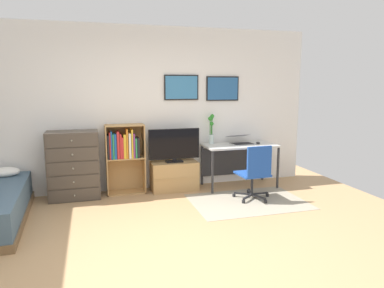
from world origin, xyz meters
TOP-DOWN VIEW (x-y plane):
  - ground_plane at (0.00, 0.00)m, footprint 7.20×7.20m
  - wall_back_with_posters at (0.02, 2.43)m, footprint 6.12×0.09m
  - area_rug at (1.54, 1.25)m, footprint 1.70×1.20m
  - dresser at (-0.99, 2.15)m, footprint 0.77×0.46m
  - bookshelf at (-0.22, 2.21)m, footprint 0.62×0.30m
  - tv_stand at (0.60, 2.17)m, footprint 0.77×0.41m
  - television at (0.60, 2.15)m, footprint 0.86×0.16m
  - desk at (1.74, 2.14)m, footprint 1.24×0.62m
  - office_chair at (1.66, 1.29)m, footprint 0.57×0.58m
  - laptop at (1.78, 2.15)m, footprint 0.41×0.44m
  - computer_mouse at (2.07, 2.04)m, footprint 0.06×0.10m
  - bamboo_vase at (1.29, 2.29)m, footprint 0.11×0.10m

SIDE VIEW (x-z plane):
  - ground_plane at x=0.00m, z-range 0.00..0.00m
  - area_rug at x=1.54m, z-range 0.00..0.01m
  - tv_stand at x=0.60m, z-range 0.00..0.48m
  - office_chair at x=1.66m, z-range 0.03..0.89m
  - dresser at x=-0.99m, z-range 0.00..1.06m
  - desk at x=1.74m, z-range 0.24..0.98m
  - bookshelf at x=-0.22m, z-range 0.13..1.25m
  - computer_mouse at x=2.07m, z-range 0.74..0.77m
  - television at x=0.60m, z-range 0.48..1.04m
  - laptop at x=1.78m, z-range 0.72..0.89m
  - bamboo_vase at x=1.29m, z-range 0.74..1.25m
  - wall_back_with_posters at x=0.02m, z-range 0.00..2.70m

